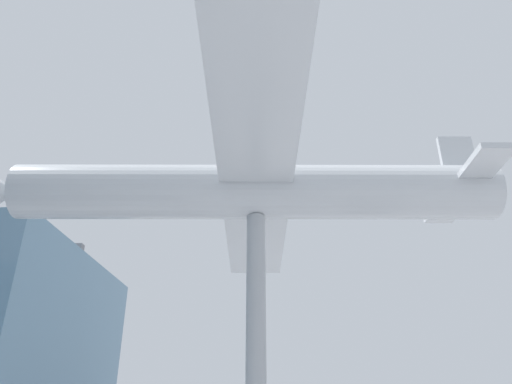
{
  "coord_description": "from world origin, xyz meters",
  "views": [
    {
      "loc": [
        -13.77,
        -1.5,
        1.72
      ],
      "look_at": [
        0.0,
        0.0,
        8.74
      ],
      "focal_mm": 35.0,
      "sensor_mm": 36.0,
      "label": 1
    }
  ],
  "objects": [
    {
      "name": "support_pylon_central",
      "position": [
        0.0,
        0.0,
        3.95
      ],
      "size": [
        0.56,
        0.56,
        7.89
      ],
      "color": "#999EA3",
      "rests_on": "ground_plane"
    },
    {
      "name": "suspended_airplane",
      "position": [
        -0.02,
        0.21,
        8.75
      ],
      "size": [
        16.01,
        16.34,
        2.86
      ],
      "rotation": [
        0.0,
        0.0,
        0.11
      ],
      "color": "#B2B7BC",
      "rests_on": "support_pylon_central"
    }
  ]
}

